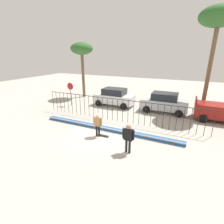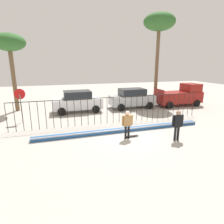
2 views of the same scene
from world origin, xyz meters
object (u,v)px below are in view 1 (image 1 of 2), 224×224
object	(u,v)px
parked_car_white	(114,97)
parked_car_silver	(164,102)
palm_tree_tall	(219,19)
palm_tree_short	(82,50)
skateboarder	(98,123)
skateboard	(103,135)
stop_sign	(70,91)
camera_operator	(128,136)

from	to	relation	value
parked_car_white	parked_car_silver	size ratio (longest dim) A/B	1.00
palm_tree_tall	palm_tree_short	size ratio (longest dim) A/B	1.36
skateboarder	skateboard	size ratio (longest dim) A/B	2.07
skateboarder	skateboard	distance (m)	1.01
palm_tree_short	palm_tree_tall	bearing A→B (deg)	-2.24
skateboard	palm_tree_short	size ratio (longest dim) A/B	0.12
parked_car_silver	palm_tree_short	bearing A→B (deg)	168.87
stop_sign	palm_tree_tall	distance (m)	14.96
palm_tree_tall	palm_tree_short	bearing A→B (deg)	177.76
parked_car_silver	palm_tree_short	size ratio (longest dim) A/B	0.63
skateboard	palm_tree_short	world-z (taller)	palm_tree_short
parked_car_white	parked_car_silver	bearing A→B (deg)	3.94
palm_tree_tall	skateboard	bearing A→B (deg)	-126.70
camera_operator	stop_sign	xyz separation A→B (m)	(-8.87, 6.30, 0.56)
skateboarder	palm_tree_tall	distance (m)	13.08
parked_car_silver	palm_tree_short	distance (m)	11.85
parked_car_white	palm_tree_short	size ratio (longest dim) A/B	0.63
parked_car_silver	palm_tree_tall	world-z (taller)	palm_tree_tall
parked_car_white	palm_tree_short	world-z (taller)	palm_tree_short
parked_car_white	stop_sign	distance (m)	4.79
stop_sign	palm_tree_tall	bearing A→B (deg)	14.86
parked_car_silver	stop_sign	xyz separation A→B (m)	(-9.62, -1.96, 0.64)
stop_sign	palm_tree_tall	size ratio (longest dim) A/B	0.27
camera_operator	parked_car_white	distance (m)	9.42
skateboard	palm_tree_tall	world-z (taller)	palm_tree_tall
skateboarder	palm_tree_short	distance (m)	12.71
skateboard	stop_sign	distance (m)	8.52
skateboard	parked_car_white	size ratio (longest dim) A/B	0.19
camera_operator	parked_car_white	world-z (taller)	parked_car_white
skateboarder	parked_car_silver	distance (m)	7.92
parked_car_silver	parked_car_white	bearing A→B (deg)	179.93
skateboard	camera_operator	distance (m)	2.72
parked_car_white	camera_operator	bearing A→B (deg)	-57.37
skateboarder	palm_tree_tall	world-z (taller)	palm_tree_tall
stop_sign	palm_tree_short	size ratio (longest dim) A/B	0.37
skateboard	palm_tree_tall	size ratio (longest dim) A/B	0.09
skateboard	stop_sign	xyz separation A→B (m)	(-6.65, 5.10, 1.56)
camera_operator	parked_car_silver	distance (m)	8.30
parked_car_white	stop_sign	world-z (taller)	stop_sign
skateboard	parked_car_silver	bearing A→B (deg)	77.08
camera_operator	stop_sign	size ratio (longest dim) A/B	0.70
skateboarder	camera_operator	world-z (taller)	camera_operator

